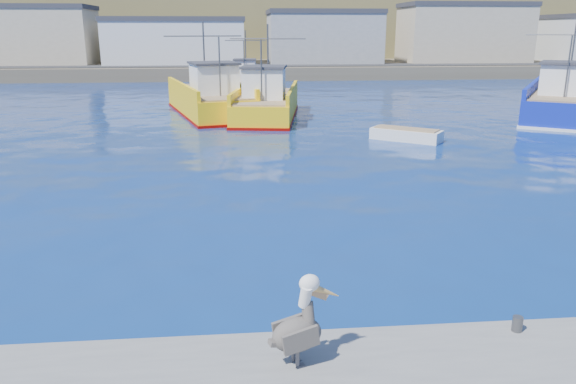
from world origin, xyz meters
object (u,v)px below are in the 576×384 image
Objects in this scene: trawler_yellow_b at (266,103)px; skiff_mid at (406,136)px; boat_orange at (246,81)px; pelican at (300,327)px; trawler_yellow_a at (210,99)px; skiff_far at (561,95)px; trawler_blue at (565,101)px.

trawler_yellow_b is 11.91m from skiff_mid.
pelican is (-0.08, -49.63, 0.19)m from boat_orange.
skiff_far is at bearing 14.29° from trawler_yellow_a.
boat_orange is 2.31× the size of skiff_far.
trawler_yellow_b is 18.08m from boat_orange.
boat_orange is 28.63m from skiff_mid.
trawler_yellow_b is at bearing 128.82° from skiff_mid.
trawler_yellow_b reaches higher than skiff_mid.
pelican reaches higher than skiff_mid.
skiff_mid is at bearing -44.51° from trawler_yellow_a.
trawler_blue reaches higher than trawler_yellow_b.
skiff_far is at bearing 54.92° from pelican.
trawler_yellow_a is 1.12× the size of trawler_yellow_b.
trawler_yellow_a reaches higher than boat_orange.
trawler_yellow_a is 3.36× the size of skiff_mid.
trawler_blue reaches higher than skiff_far.
trawler_blue is 37.20m from pelican.
trawler_yellow_b is 31.61m from pelican.
trawler_blue is at bearing 28.05° from skiff_mid.
trawler_yellow_a is at bearing 135.49° from skiff_mid.
trawler_yellow_a is at bearing -165.71° from skiff_far.
pelican is at bearing -92.17° from trawler_yellow_b.
trawler_yellow_b is at bearing -26.85° from trawler_yellow_a.
boat_orange is 30.35m from skiff_far.
skiff_far is at bearing 20.02° from trawler_yellow_b.
trawler_yellow_b is 30.04m from skiff_far.
trawler_blue is 4.01× the size of skiff_far.
trawler_yellow_b is at bearing 87.83° from pelican.
boat_orange reaches higher than skiff_far.
skiff_far is at bearing 60.22° from trawler_blue.
pelican is at bearing -127.09° from trawler_blue.
boat_orange is 49.63m from pelican.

